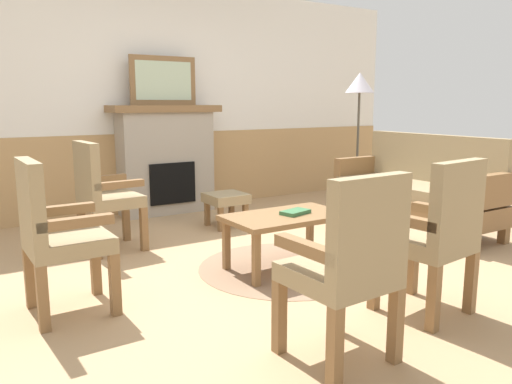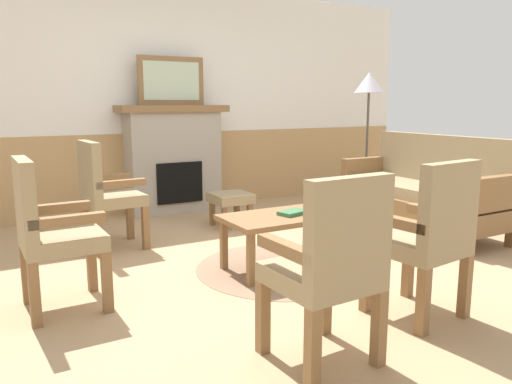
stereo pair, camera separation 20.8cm
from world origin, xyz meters
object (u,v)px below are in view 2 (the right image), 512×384
object	(u,v)px
floor_lamp_by_couch	(369,91)
armchair_by_window_left	(106,190)
armchair_front_center	(330,263)
couch	(423,193)
framed_picture	(171,81)
armchair_near_fireplace	(50,228)
footstool	(231,200)
coffee_table	(284,221)
fireplace	(174,158)
armchair_front_left	(428,233)
book_on_table	(293,213)

from	to	relation	value
floor_lamp_by_couch	armchair_by_window_left	bearing A→B (deg)	-174.83
armchair_by_window_left	armchair_front_center	bearing A→B (deg)	-79.93
couch	floor_lamp_by_couch	size ratio (longest dim) A/B	1.07
armchair_by_window_left	framed_picture	bearing A→B (deg)	47.64
armchair_near_fireplace	armchair_front_center	bearing A→B (deg)	-52.23
footstool	framed_picture	bearing A→B (deg)	104.31
framed_picture	floor_lamp_by_couch	size ratio (longest dim) A/B	0.48
coffee_table	floor_lamp_by_couch	size ratio (longest dim) A/B	0.57
fireplace	armchair_near_fireplace	world-z (taller)	fireplace
fireplace	framed_picture	world-z (taller)	framed_picture
armchair_front_left	fireplace	bearing A→B (deg)	93.65
fireplace	armchair_front_center	world-z (taller)	fireplace
couch	armchair_by_window_left	size ratio (longest dim) A/B	1.84
armchair_by_window_left	floor_lamp_by_couch	bearing A→B (deg)	5.17
armchair_front_center	couch	bearing A→B (deg)	33.83
footstool	armchair_front_center	bearing A→B (deg)	-107.31
armchair_front_center	armchair_by_window_left	bearing A→B (deg)	100.07
footstool	armchair_by_window_left	xyz separation A→B (m)	(-1.35, -0.20, 0.25)
armchair_front_left	armchair_front_center	world-z (taller)	same
coffee_table	armchair_front_left	world-z (taller)	armchair_front_left
coffee_table	armchair_front_center	world-z (taller)	armchair_front_center
fireplace	couch	bearing A→B (deg)	-48.36
fireplace	armchair_near_fireplace	bearing A→B (deg)	-125.44
coffee_table	couch	bearing A→B (deg)	9.42
fireplace	footstool	xyz separation A→B (m)	(0.26, -1.00, -0.37)
footstool	armchair_near_fireplace	xyz separation A→B (m)	(-1.98, -1.41, 0.25)
armchair_front_left	armchair_front_center	bearing A→B (deg)	-169.69
armchair_near_fireplace	fireplace	bearing A→B (deg)	54.56
coffee_table	book_on_table	size ratio (longest dim) A/B	4.11
armchair_by_window_left	armchair_front_left	bearing A→B (deg)	-61.80
book_on_table	armchair_near_fireplace	world-z (taller)	armchair_near_fireplace
footstool	armchair_near_fireplace	distance (m)	2.44
coffee_table	book_on_table	distance (m)	0.10
coffee_table	armchair_near_fireplace	xyz separation A→B (m)	(-1.71, 0.04, 0.15)
footstool	armchair_front_left	bearing A→B (deg)	-90.45
book_on_table	floor_lamp_by_couch	xyz separation A→B (m)	(2.17, 1.58, 1.00)
couch	floor_lamp_by_couch	bearing A→B (deg)	74.83
book_on_table	armchair_by_window_left	world-z (taller)	armchair_by_window_left
framed_picture	armchair_near_fireplace	distance (m)	3.14
book_on_table	floor_lamp_by_couch	distance (m)	2.87
fireplace	couch	distance (m)	2.87
armchair_by_window_left	armchair_front_center	distance (m)	2.67
fireplace	armchair_front_left	xyz separation A→B (m)	(0.23, -3.67, -0.11)
armchair_by_window_left	floor_lamp_by_couch	size ratio (longest dim) A/B	0.58
couch	book_on_table	bearing A→B (deg)	-169.39
book_on_table	armchair_near_fireplace	xyz separation A→B (m)	(-1.78, 0.07, 0.08)
framed_picture	armchair_front_left	bearing A→B (deg)	-86.35
armchair_by_window_left	couch	bearing A→B (deg)	-17.43
couch	coffee_table	xyz separation A→B (m)	(-1.91, -0.32, -0.01)
fireplace	floor_lamp_by_couch	world-z (taller)	floor_lamp_by_couch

